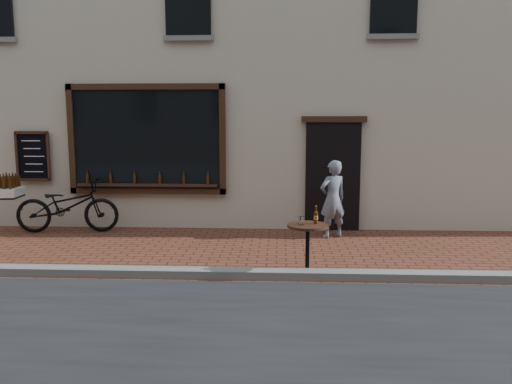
{
  "coord_description": "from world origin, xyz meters",
  "views": [
    {
      "loc": [
        0.83,
        -6.68,
        2.22
      ],
      "look_at": [
        0.45,
        1.2,
        1.1
      ],
      "focal_mm": 35.0,
      "sensor_mm": 36.0,
      "label": 1
    }
  ],
  "objects": [
    {
      "name": "kerb",
      "position": [
        0.0,
        0.2,
        0.06
      ],
      "size": [
        90.0,
        0.25,
        0.12
      ],
      "primitive_type": "cube",
      "color": "slate",
      "rests_on": "ground"
    },
    {
      "name": "cargo_bicycle",
      "position": [
        -3.48,
        3.0,
        0.54
      ],
      "size": [
        2.39,
        0.94,
        1.14
      ],
      "rotation": [
        0.0,
        0.0,
        1.69
      ],
      "color": "black",
      "rests_on": "ground"
    },
    {
      "name": "shop_building",
      "position": [
        0.0,
        6.5,
        5.0
      ],
      "size": [
        28.0,
        6.2,
        10.0
      ],
      "color": "#C4B19A",
      "rests_on": "ground"
    },
    {
      "name": "pedestrian",
      "position": [
        1.84,
        2.79,
        0.74
      ],
      "size": [
        0.64,
        0.56,
        1.49
      ],
      "primitive_type": "imported",
      "rotation": [
        0.0,
        0.0,
        3.59
      ],
      "color": "slate",
      "rests_on": "ground"
    },
    {
      "name": "bistro_table",
      "position": [
        1.24,
        0.35,
        0.54
      ],
      "size": [
        0.59,
        0.59,
        1.01
      ],
      "color": "black",
      "rests_on": "ground"
    },
    {
      "name": "ground",
      "position": [
        0.0,
        0.0,
        0.0
      ],
      "size": [
        90.0,
        90.0,
        0.0
      ],
      "primitive_type": "plane",
      "color": "#552D1B",
      "rests_on": "ground"
    }
  ]
}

